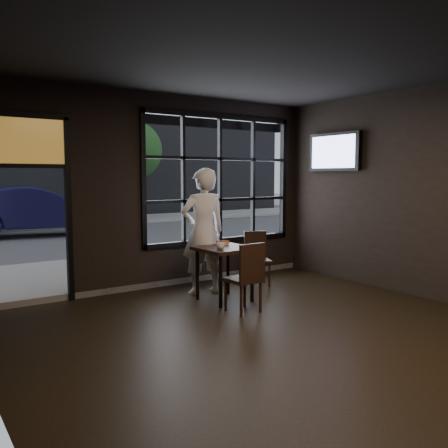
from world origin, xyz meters
TOP-DOWN VIEW (x-y plane):
  - floor at (0.00, 0.00)m, footprint 6.00×7.00m
  - ceiling at (0.00, 0.00)m, footprint 6.00×7.00m
  - window_frame at (1.20, 3.50)m, footprint 3.06×0.12m
  - stained_transom at (-2.10, 3.50)m, footprint 1.20×0.06m
  - cafe_table at (0.39, 2.17)m, footprint 0.79×0.79m
  - chair_near at (0.26, 1.54)m, footprint 0.44×0.44m
  - chair_window at (1.42, 2.67)m, footprint 0.52×0.52m
  - man at (0.35, 2.71)m, footprint 0.79×0.58m
  - hotdog at (0.48, 2.35)m, footprint 0.21×0.13m
  - cup at (0.21, 2.02)m, footprint 0.14×0.14m
  - tv at (2.93, 2.38)m, footprint 0.13×1.16m
  - navy_car at (-0.06, 11.78)m, footprint 4.61×2.33m
  - tree_right at (4.37, 14.60)m, footprint 2.41×2.41m

SIDE VIEW (x-z plane):
  - floor at x=0.00m, z-range -0.02..0.00m
  - cafe_table at x=0.39m, z-range 0.00..0.81m
  - chair_window at x=1.42m, z-range 0.00..0.91m
  - chair_near at x=0.26m, z-range 0.00..0.97m
  - navy_car at x=-0.06m, z-range 0.10..1.55m
  - hotdog at x=0.48m, z-range 0.81..0.87m
  - cup at x=0.21m, z-range 0.81..0.91m
  - man at x=0.35m, z-range 0.00..1.98m
  - window_frame at x=1.20m, z-range 0.66..2.94m
  - tv at x=2.93m, z-range 1.95..2.63m
  - stained_transom at x=-2.10m, z-range 2.00..2.70m
  - tree_right at x=4.37m, z-range 0.84..4.95m
  - ceiling at x=0.00m, z-range 3.20..3.22m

